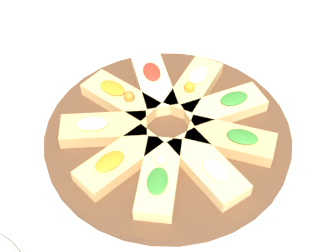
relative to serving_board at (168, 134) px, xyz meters
name	(u,v)px	position (x,y,z in m)	size (l,w,h in m)	color
ground_plane	(168,137)	(0.00, 0.00, -0.01)	(3.00, 3.00, 0.00)	silver
serving_board	(168,134)	(0.00, 0.00, 0.00)	(0.44, 0.44, 0.02)	#51331E
focaccia_slice_0	(154,83)	(0.05, 0.10, 0.02)	(0.12, 0.16, 0.03)	#E5C689
focaccia_slice_1	(120,98)	(-0.03, 0.11, 0.02)	(0.09, 0.16, 0.04)	tan
focaccia_slice_2	(103,129)	(-0.09, 0.06, 0.02)	(0.16, 0.13, 0.03)	tan
focaccia_slice_3	(119,161)	(-0.11, -0.01, 0.02)	(0.16, 0.07, 0.03)	tan
focaccia_slice_4	(159,177)	(-0.08, -0.08, 0.02)	(0.15, 0.15, 0.04)	#DBB775
focaccia_slice_5	(208,168)	(-0.01, -0.11, 0.02)	(0.07, 0.15, 0.03)	#DBB775
focaccia_slice_6	(231,140)	(0.06, -0.09, 0.02)	(0.13, 0.16, 0.03)	tan
focaccia_slice_7	(225,107)	(0.11, -0.03, 0.02)	(0.16, 0.09, 0.03)	#DBB775
focaccia_slice_8	(194,86)	(0.10, 0.05, 0.02)	(0.16, 0.12, 0.04)	tan
plate_right	(257,30)	(0.35, 0.12, 0.00)	(0.18, 0.18, 0.02)	white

